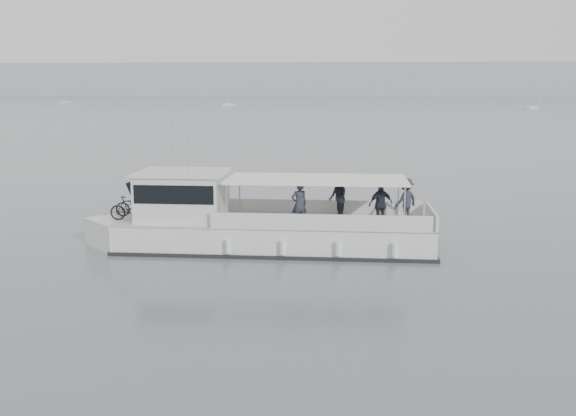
{
  "coord_description": "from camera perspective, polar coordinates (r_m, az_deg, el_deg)",
  "views": [
    {
      "loc": [
        -3.07,
        -25.85,
        6.03
      ],
      "look_at": [
        -4.44,
        -2.0,
        1.6
      ],
      "focal_mm": 40.0,
      "sensor_mm": 36.0,
      "label": 1
    }
  ],
  "objects": [
    {
      "name": "ground",
      "position": [
        26.72,
        9.81,
        -2.69
      ],
      "size": [
        1400.0,
        1400.0,
        0.0
      ],
      "primitive_type": "plane",
      "color": "slate",
      "rests_on": "ground"
    },
    {
      "name": "headland",
      "position": [
        585.91,
        3.65,
        11.27
      ],
      "size": [
        1400.0,
        90.0,
        28.0
      ],
      "primitive_type": "cube",
      "color": "#939EA8",
      "rests_on": "ground"
    },
    {
      "name": "tour_boat",
      "position": [
        24.62,
        -3.9,
        -1.47
      ],
      "size": [
        13.59,
        3.84,
        5.67
      ],
      "rotation": [
        0.0,
        0.0,
        -0.03
      ],
      "color": "silver",
      "rests_on": "ground"
    },
    {
      "name": "moored_fleet",
      "position": [
        220.45,
        9.31,
        8.9
      ],
      "size": [
        309.92,
        362.03,
        9.3
      ],
      "color": "silver",
      "rests_on": "ground"
    }
  ]
}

